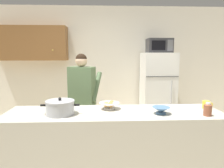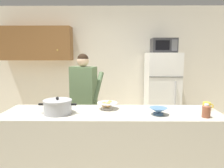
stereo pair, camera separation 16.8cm
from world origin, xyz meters
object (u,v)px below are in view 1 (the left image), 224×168
object	(u,v)px
refrigerator	(157,92)
coffee_mug	(206,105)
person_near_pot	(82,92)
empty_bowl	(161,110)
microwave	(159,46)
cooking_pot	(60,107)
bottle_near_edge	(208,109)
bread_bowl	(109,105)

from	to	relation	value
refrigerator	coffee_mug	xyz separation A→B (m)	(0.15, -1.75, 0.16)
person_near_pot	coffee_mug	distance (m)	1.82
empty_bowl	microwave	bearing A→B (deg)	76.01
refrigerator	coffee_mug	bearing A→B (deg)	-85.26
microwave	cooking_pot	xyz separation A→B (m)	(-1.62, -1.90, -0.75)
refrigerator	cooking_pot	size ratio (longest dim) A/B	3.74
bottle_near_edge	cooking_pot	bearing A→B (deg)	175.53
cooking_pot	person_near_pot	bearing A→B (deg)	81.59
cooking_pot	bread_bowl	distance (m)	0.59
person_near_pot	bottle_near_edge	size ratio (longest dim) A/B	10.85
person_near_pot	bread_bowl	distance (m)	0.91
cooking_pot	bottle_near_edge	size ratio (longest dim) A/B	2.93
refrigerator	cooking_pot	distance (m)	2.52
bread_bowl	empty_bowl	size ratio (longest dim) A/B	1.24
refrigerator	empty_bowl	world-z (taller)	refrigerator
person_near_pot	coffee_mug	size ratio (longest dim) A/B	12.19
cooking_pot	empty_bowl	size ratio (longest dim) A/B	2.13
person_near_pot	bottle_near_edge	bearing A→B (deg)	-37.87
refrigerator	cooking_pot	xyz separation A→B (m)	(-1.62, -1.92, 0.19)
cooking_pot	bread_bowl	bearing A→B (deg)	19.97
cooking_pot	bread_bowl	world-z (taller)	cooking_pot
microwave	empty_bowl	distance (m)	2.15
person_near_pot	cooking_pot	world-z (taller)	person_near_pot
microwave	bread_bowl	distance (m)	2.15
person_near_pot	cooking_pot	size ratio (longest dim) A/B	3.70
coffee_mug	bread_bowl	distance (m)	1.21
microwave	bottle_near_edge	bearing A→B (deg)	-89.77
cooking_pot	bottle_near_edge	world-z (taller)	cooking_pot
microwave	cooking_pot	bearing A→B (deg)	-130.37
coffee_mug	microwave	bearing A→B (deg)	94.80
microwave	bread_bowl	size ratio (longest dim) A/B	1.91
person_near_pot	bottle_near_edge	world-z (taller)	person_near_pot
refrigerator	cooking_pot	world-z (taller)	refrigerator
refrigerator	bread_bowl	size ratio (longest dim) A/B	6.41
cooking_pot	empty_bowl	world-z (taller)	cooking_pot
microwave	person_near_pot	bearing A→B (deg)	-148.95
microwave	cooking_pot	distance (m)	2.61
bread_bowl	microwave	bearing A→B (deg)	58.05
refrigerator	bread_bowl	world-z (taller)	refrigerator
refrigerator	empty_bowl	xyz separation A→B (m)	(-0.48, -1.96, 0.16)
microwave	person_near_pot	world-z (taller)	microwave
coffee_mug	bottle_near_edge	bearing A→B (deg)	-114.84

